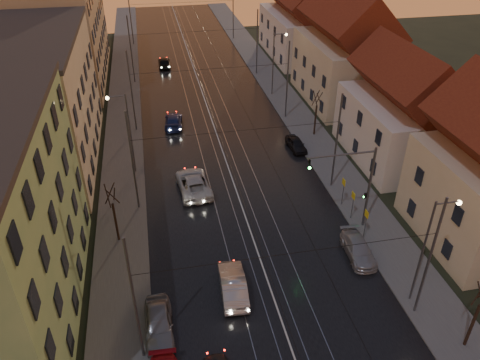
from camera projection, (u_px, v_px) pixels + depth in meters
road at (212, 120)px, 54.32m from camera, size 16.00×120.00×0.04m
sidewalk_left at (124, 127)px, 52.63m from camera, size 4.00×120.00×0.15m
sidewalk_right at (294, 112)px, 55.95m from camera, size 4.00×120.00×0.15m
tram_rail_0 at (193, 121)px, 53.94m from camera, size 0.06×120.00×0.03m
tram_rail_1 at (205, 120)px, 54.18m from camera, size 0.06×120.00×0.03m
tram_rail_2 at (218, 119)px, 54.43m from camera, size 0.06×120.00×0.03m
tram_rail_3 at (230, 118)px, 54.67m from camera, size 0.06×120.00×0.03m
apartment_left_2 at (32, 105)px, 43.24m from camera, size 10.00×20.00×12.00m
apartment_left_3 at (61, 27)px, 62.51m from camera, size 10.00×24.00×14.00m
house_right_2 at (404, 114)px, 44.75m from camera, size 9.18×12.24×9.20m
house_right_3 at (346, 54)px, 56.50m from camera, size 9.18×14.28×11.50m
house_right_4 at (300, 23)px, 71.76m from camera, size 9.18×16.32×10.00m
catenary_pole_l_1 at (135, 303)px, 24.89m from camera, size 0.16×0.16×9.00m
catenary_pole_r_1 at (429, 260)px, 27.75m from camera, size 0.16×0.16×9.00m
catenary_pole_l_2 at (133, 163)px, 37.27m from camera, size 0.16×0.16×9.00m
catenary_pole_r_2 at (336, 143)px, 40.13m from camera, size 0.16×0.16×9.00m
catenary_pole_l_3 at (132, 92)px, 49.65m from camera, size 0.16×0.16×9.00m
catenary_pole_r_3 at (287, 81)px, 52.51m from camera, size 0.16×0.16×9.00m
catenary_pole_l_4 at (131, 50)px, 62.03m from camera, size 0.16×0.16×9.00m
catenary_pole_r_4 at (257, 43)px, 64.89m from camera, size 0.16×0.16×9.00m
catenary_pole_l_5 at (131, 18)px, 76.89m from camera, size 0.16×0.16×9.00m
catenary_pole_r_5 at (233, 13)px, 79.74m from camera, size 0.16×0.16×9.00m
street_lamp_1 at (429, 243)px, 28.45m from camera, size 1.75×0.32×8.00m
street_lamp_2 at (126, 126)px, 41.93m from camera, size 1.75×0.32×8.00m
street_lamp_3 at (276, 58)px, 58.16m from camera, size 1.75×0.32×8.00m
traffic_light_mast at (358, 179)px, 35.02m from camera, size 5.30×0.32×7.20m
bare_tree_0 at (115, 215)px, 34.79m from camera, size 1.09×1.09×5.11m
bare_tree_1 at (475, 317)px, 26.62m from camera, size 1.09×1.09×5.11m
bare_tree_2 at (316, 114)px, 49.77m from camera, size 1.09×1.09×5.11m
driving_car_1 at (233, 284)px, 31.15m from camera, size 1.91×4.79×1.55m
driving_car_2 at (193, 183)px, 41.55m from camera, size 3.06×5.88×1.58m
driving_car_3 at (173, 121)px, 52.64m from camera, size 2.35×4.82×1.35m
driving_car_4 at (164, 62)px, 69.44m from camera, size 1.80×4.30×1.45m
parked_left_3 at (159, 323)px, 28.49m from camera, size 1.75×4.34×1.48m
parked_right_1 at (358, 249)px, 34.36m from camera, size 1.98×4.40×1.25m
parked_right_2 at (296, 144)px, 48.09m from camera, size 1.68×3.66×1.22m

